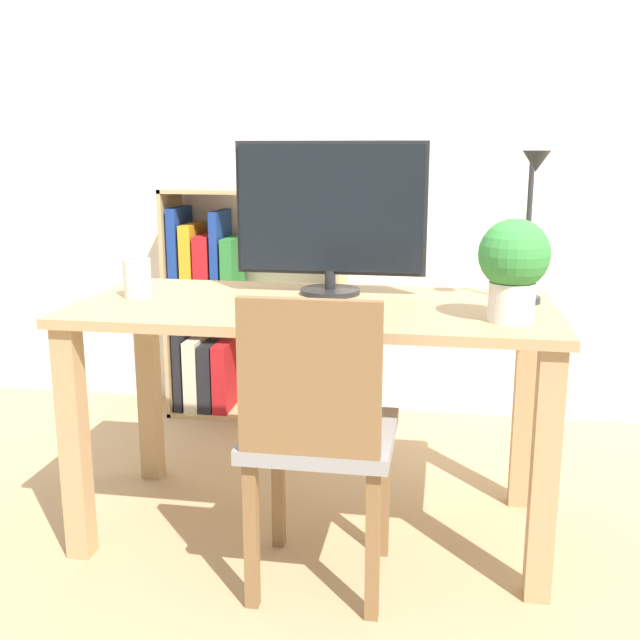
{
  "coord_description": "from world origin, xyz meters",
  "views": [
    {
      "loc": [
        0.39,
        -2.21,
        1.22
      ],
      "look_at": [
        0.0,
        0.1,
        0.68
      ],
      "focal_mm": 42.0,
      "sensor_mm": 36.0,
      "label": 1
    }
  ],
  "objects_px": {
    "monitor": "(330,213)",
    "chair": "(318,431)",
    "potted_plant": "(514,264)",
    "desk_lamp": "(531,213)",
    "bookshelf": "(224,311)",
    "keyboard": "(306,306)",
    "vase": "(137,275)"
  },
  "relations": [
    {
      "from": "potted_plant",
      "to": "desk_lamp",
      "type": "bearing_deg",
      "value": 74.36
    },
    {
      "from": "keyboard",
      "to": "desk_lamp",
      "type": "xyz_separation_m",
      "value": [
        0.64,
        0.15,
        0.27
      ]
    },
    {
      "from": "potted_plant",
      "to": "chair",
      "type": "relative_size",
      "value": 0.33
    },
    {
      "from": "monitor",
      "to": "bookshelf",
      "type": "height_order",
      "value": "monitor"
    },
    {
      "from": "keyboard",
      "to": "chair",
      "type": "bearing_deg",
      "value": -73.37
    },
    {
      "from": "monitor",
      "to": "vase",
      "type": "xyz_separation_m",
      "value": [
        -0.59,
        -0.16,
        -0.19
      ]
    },
    {
      "from": "monitor",
      "to": "vase",
      "type": "relative_size",
      "value": 3.73
    },
    {
      "from": "monitor",
      "to": "keyboard",
      "type": "relative_size",
      "value": 1.83
    },
    {
      "from": "keyboard",
      "to": "vase",
      "type": "relative_size",
      "value": 2.04
    },
    {
      "from": "vase",
      "to": "desk_lamp",
      "type": "height_order",
      "value": "desk_lamp"
    },
    {
      "from": "vase",
      "to": "keyboard",
      "type": "bearing_deg",
      "value": -8.86
    },
    {
      "from": "monitor",
      "to": "chair",
      "type": "relative_size",
      "value": 0.71
    },
    {
      "from": "desk_lamp",
      "to": "potted_plant",
      "type": "bearing_deg",
      "value": -105.64
    },
    {
      "from": "monitor",
      "to": "keyboard",
      "type": "height_order",
      "value": "monitor"
    },
    {
      "from": "keyboard",
      "to": "vase",
      "type": "distance_m",
      "value": 0.57
    },
    {
      "from": "bookshelf",
      "to": "vase",
      "type": "bearing_deg",
      "value": -88.09
    },
    {
      "from": "keyboard",
      "to": "vase",
      "type": "height_order",
      "value": "vase"
    },
    {
      "from": "monitor",
      "to": "desk_lamp",
      "type": "distance_m",
      "value": 0.62
    },
    {
      "from": "desk_lamp",
      "to": "potted_plant",
      "type": "xyz_separation_m",
      "value": [
        -0.06,
        -0.22,
        -0.12
      ]
    },
    {
      "from": "chair",
      "to": "bookshelf",
      "type": "height_order",
      "value": "bookshelf"
    },
    {
      "from": "monitor",
      "to": "chair",
      "type": "distance_m",
      "value": 0.75
    },
    {
      "from": "potted_plant",
      "to": "chair",
      "type": "bearing_deg",
      "value": -157.74
    },
    {
      "from": "chair",
      "to": "bookshelf",
      "type": "distance_m",
      "value": 1.53
    },
    {
      "from": "vase",
      "to": "chair",
      "type": "xyz_separation_m",
      "value": [
        0.64,
        -0.36,
        -0.34
      ]
    },
    {
      "from": "potted_plant",
      "to": "bookshelf",
      "type": "relative_size",
      "value": 0.27
    },
    {
      "from": "keyboard",
      "to": "vase",
      "type": "bearing_deg",
      "value": 171.14
    },
    {
      "from": "keyboard",
      "to": "chair",
      "type": "distance_m",
      "value": 0.4
    },
    {
      "from": "vase",
      "to": "potted_plant",
      "type": "bearing_deg",
      "value": -7.53
    },
    {
      "from": "desk_lamp",
      "to": "bookshelf",
      "type": "height_order",
      "value": "desk_lamp"
    },
    {
      "from": "potted_plant",
      "to": "chair",
      "type": "xyz_separation_m",
      "value": [
        -0.5,
        -0.21,
        -0.43
      ]
    },
    {
      "from": "chair",
      "to": "bookshelf",
      "type": "relative_size",
      "value": 0.83
    },
    {
      "from": "potted_plant",
      "to": "bookshelf",
      "type": "xyz_separation_m",
      "value": [
        -1.18,
        1.17,
        -0.43
      ]
    }
  ]
}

